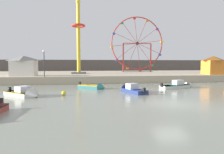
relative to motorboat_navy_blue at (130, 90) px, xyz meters
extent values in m
plane|color=gray|center=(1.61, -6.28, -0.28)|extent=(240.00, 240.00, 0.00)
cube|color=#B7A88E|center=(1.61, 21.04, 0.29)|extent=(110.00, 24.09, 1.14)
cube|color=#564C47|center=(1.61, 47.89, 1.92)|extent=(140.00, 3.00, 4.40)
cube|color=navy|center=(0.26, -0.65, -0.09)|extent=(2.33, 3.28, 0.38)
cube|color=navy|center=(0.26, -0.65, 0.06)|extent=(2.34, 3.26, 0.08)
cone|color=navy|center=(-0.44, 1.11, -0.09)|extent=(1.46, 1.23, 1.24)
cube|color=black|center=(0.85, -2.14, 0.21)|extent=(0.30, 0.27, 0.44)
cube|color=silver|center=(0.12, -0.30, 0.39)|extent=(1.31, 1.22, 0.58)
cube|color=navy|center=(0.40, -1.00, 0.13)|extent=(1.09, 0.56, 0.06)
cube|color=black|center=(-10.41, -6.35, 0.25)|extent=(0.25, 0.21, 0.44)
cube|color=silver|center=(-10.86, -0.72, -0.09)|extent=(3.41, 3.23, 0.38)
cube|color=gold|center=(-10.86, -0.72, 0.06)|extent=(3.40, 3.23, 0.08)
cone|color=silver|center=(-9.28, -2.12, -0.09)|extent=(1.55, 1.58, 1.30)
cube|color=black|center=(-12.19, 0.45, 0.21)|extent=(0.31, 0.31, 0.44)
cube|color=silver|center=(-10.55, -1.00, 0.38)|extent=(1.47, 1.48, 0.56)
cube|color=gold|center=(-11.17, -0.45, 0.13)|extent=(0.89, 0.98, 0.06)
cube|color=silver|center=(6.28, 2.38, -0.07)|extent=(4.40, 2.50, 0.43)
cube|color=#237566|center=(6.28, 2.38, 0.11)|extent=(4.37, 2.50, 0.08)
cone|color=silver|center=(8.84, 3.36, -0.07)|extent=(1.45, 1.32, 0.96)
cube|color=black|center=(4.17, 1.56, 0.26)|extent=(0.27, 0.30, 0.44)
cube|color=silver|center=(6.79, 2.57, 0.44)|extent=(1.50, 1.22, 0.59)
cube|color=#237566|center=(5.78, 2.18, 0.18)|extent=(0.46, 0.86, 0.06)
cube|color=teal|center=(-4.14, 3.85, -0.07)|extent=(2.97, 2.62, 0.43)
cube|color=gold|center=(-4.14, 3.85, 0.11)|extent=(2.96, 2.62, 0.08)
cone|color=teal|center=(-2.70, 2.79, -0.07)|extent=(1.28, 1.35, 1.10)
cube|color=black|center=(-5.36, 4.76, 0.26)|extent=(0.30, 0.31, 0.44)
cube|color=gold|center=(-4.42, 4.06, 0.18)|extent=(0.71, 0.89, 0.06)
torus|color=red|center=(7.90, 24.90, 7.57)|extent=(12.46, 0.24, 12.46)
cylinder|color=#38383D|center=(7.90, 24.90, 7.57)|extent=(0.70, 0.50, 0.70)
cylinder|color=red|center=(7.53, 24.90, 10.61)|extent=(0.83, 0.08, 6.07)
cube|color=red|center=(7.15, 24.90, 13.36)|extent=(0.56, 0.48, 0.44)
cylinder|color=red|center=(6.06, 24.90, 10.01)|extent=(3.75, 0.08, 4.92)
cube|color=#33934C|center=(4.22, 24.90, 12.17)|extent=(0.56, 0.48, 0.44)
cylinder|color=red|center=(5.09, 24.90, 8.76)|extent=(5.66, 0.08, 2.45)
cube|color=#3356B7|center=(2.28, 24.90, 9.67)|extent=(0.56, 0.48, 0.44)
cylinder|color=red|center=(4.87, 24.90, 7.20)|extent=(6.07, 0.08, 0.83)
cube|color=yellow|center=(1.84, 24.90, 6.54)|extent=(0.56, 0.48, 0.44)
cylinder|color=red|center=(5.47, 24.90, 5.73)|extent=(4.92, 0.08, 3.75)
cube|color=purple|center=(3.03, 24.90, 3.61)|extent=(0.56, 0.48, 0.44)
cylinder|color=red|center=(6.72, 24.90, 4.76)|extent=(2.45, 0.08, 5.66)
cube|color=orange|center=(5.53, 24.90, 1.67)|extent=(0.56, 0.48, 0.44)
cylinder|color=red|center=(8.28, 24.90, 4.54)|extent=(0.83, 0.08, 6.07)
cube|color=red|center=(8.66, 24.90, 1.23)|extent=(0.56, 0.48, 0.44)
cylinder|color=red|center=(9.75, 24.90, 5.14)|extent=(3.75, 0.08, 4.92)
cube|color=#33934C|center=(11.59, 24.90, 2.42)|extent=(0.56, 0.48, 0.44)
cylinder|color=red|center=(10.72, 24.90, 6.39)|extent=(5.66, 0.08, 2.45)
cube|color=#3356B7|center=(13.53, 24.90, 4.92)|extent=(0.56, 0.48, 0.44)
cylinder|color=red|center=(10.94, 24.90, 7.95)|extent=(6.07, 0.08, 0.83)
cube|color=yellow|center=(13.97, 24.90, 8.05)|extent=(0.56, 0.48, 0.44)
cylinder|color=red|center=(10.34, 24.90, 9.42)|extent=(4.92, 0.08, 3.75)
cube|color=purple|center=(12.78, 24.90, 10.98)|extent=(0.56, 0.48, 0.44)
cylinder|color=red|center=(9.09, 24.90, 10.39)|extent=(2.45, 0.08, 5.66)
cube|color=orange|center=(10.28, 24.90, 12.92)|extent=(0.56, 0.48, 0.44)
cylinder|color=red|center=(4.54, 24.90, 4.22)|extent=(0.28, 0.28, 6.71)
cylinder|color=red|center=(11.26, 24.90, 4.22)|extent=(0.28, 0.28, 6.71)
cylinder|color=red|center=(7.90, 24.90, 7.57)|extent=(6.72, 0.18, 0.18)
cube|color=#4C4C51|center=(7.90, 24.90, 0.90)|extent=(7.52, 1.20, 0.08)
cylinder|color=gold|center=(-5.66, 18.87, 7.63)|extent=(0.70, 0.70, 13.52)
torus|color=red|center=(-5.66, 18.87, 10.15)|extent=(2.64, 2.64, 0.44)
sphere|color=yellow|center=(-5.66, 18.87, 14.69)|extent=(0.90, 0.90, 0.90)
cube|color=#4C4C51|center=(-5.66, 18.87, 0.98)|extent=(2.80, 2.80, 0.24)
cube|color=silver|center=(-14.11, 12.44, 2.05)|extent=(3.84, 2.63, 2.37)
pyramid|color=gray|center=(-14.11, 12.44, 3.62)|extent=(4.22, 2.89, 0.80)
cube|color=orange|center=(18.00, 11.45, 2.10)|extent=(3.07, 2.72, 2.48)
pyramid|color=brown|center=(18.00, 11.45, 3.72)|extent=(3.38, 2.99, 0.80)
cylinder|color=#2D2D33|center=(-10.47, 9.41, 2.66)|extent=(0.12, 0.12, 3.59)
sphere|color=#F2EACC|center=(-10.47, 9.41, 4.59)|extent=(0.32, 0.32, 0.32)
sphere|color=yellow|center=(-6.80, -1.12, -0.06)|extent=(0.44, 0.44, 0.44)
camera|label=1|loc=(-5.08, -20.21, 2.72)|focal=31.43mm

